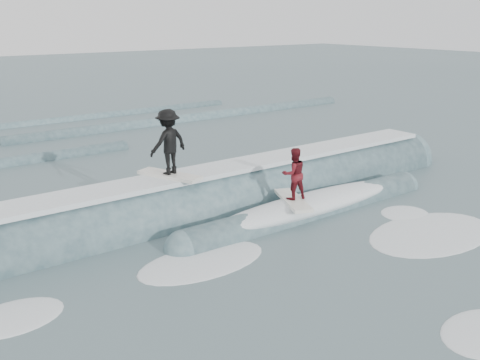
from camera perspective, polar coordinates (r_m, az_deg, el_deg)
ground at (r=13.62m, az=9.86°, el=-8.28°), size 160.00×160.00×0.00m
breaking_wave at (r=16.94m, az=-0.82°, el=-2.72°), size 20.74×4.00×2.44m
surfer_black at (r=15.49m, az=-7.65°, el=3.83°), size 1.32×2.06×1.99m
surfer_red at (r=15.64m, az=5.74°, el=0.27°), size 1.30×2.05×1.63m
whitewater at (r=14.16m, az=15.15°, el=-7.64°), size 14.98×7.90×0.10m
far_swells at (r=28.17m, az=-16.89°, el=4.48°), size 39.51×8.65×0.80m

